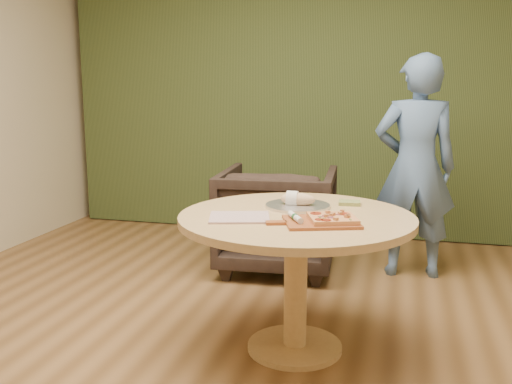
{
  "coord_description": "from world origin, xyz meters",
  "views": [
    {
      "loc": [
        0.8,
        -2.44,
        1.42
      ],
      "look_at": [
        0.1,
        0.25,
        0.89
      ],
      "focal_mm": 40.0,
      "sensor_mm": 36.0,
      "label": 1
    }
  ],
  "objects_px": {
    "pedestal_table": "(296,241)",
    "flatbread_pizza": "(333,218)",
    "person_standing": "(415,167)",
    "armchair": "(278,214)",
    "bread_roll": "(296,199)",
    "cutlery_roll": "(295,217)",
    "serving_tray": "(298,206)",
    "pizza_paddle": "(319,222)"
  },
  "relations": [
    {
      "from": "person_standing",
      "to": "armchair",
      "type": "bearing_deg",
      "value": -0.74
    },
    {
      "from": "flatbread_pizza",
      "to": "pedestal_table",
      "type": "bearing_deg",
      "value": 144.66
    },
    {
      "from": "pedestal_table",
      "to": "cutlery_roll",
      "type": "xyz_separation_m",
      "value": [
        0.03,
        -0.18,
        0.17
      ]
    },
    {
      "from": "pedestal_table",
      "to": "armchair",
      "type": "xyz_separation_m",
      "value": [
        -0.39,
        1.33,
        -0.17
      ]
    },
    {
      "from": "armchair",
      "to": "person_standing",
      "type": "height_order",
      "value": "person_standing"
    },
    {
      "from": "cutlery_roll",
      "to": "person_standing",
      "type": "xyz_separation_m",
      "value": [
        0.58,
        1.63,
        0.04
      ]
    },
    {
      "from": "serving_tray",
      "to": "bread_roll",
      "type": "xyz_separation_m",
      "value": [
        -0.01,
        0.0,
        0.04
      ]
    },
    {
      "from": "pedestal_table",
      "to": "cutlery_roll",
      "type": "distance_m",
      "value": 0.25
    },
    {
      "from": "pedestal_table",
      "to": "serving_tray",
      "type": "xyz_separation_m",
      "value": [
        -0.03,
        0.19,
        0.15
      ]
    },
    {
      "from": "flatbread_pizza",
      "to": "armchair",
      "type": "bearing_deg",
      "value": 111.94
    },
    {
      "from": "cutlery_roll",
      "to": "person_standing",
      "type": "distance_m",
      "value": 1.73
    },
    {
      "from": "serving_tray",
      "to": "bread_roll",
      "type": "bearing_deg",
      "value": 180.0
    },
    {
      "from": "pedestal_table",
      "to": "serving_tray",
      "type": "height_order",
      "value": "serving_tray"
    },
    {
      "from": "pedestal_table",
      "to": "person_standing",
      "type": "bearing_deg",
      "value": 67.1
    },
    {
      "from": "cutlery_roll",
      "to": "armchair",
      "type": "distance_m",
      "value": 1.6
    },
    {
      "from": "pizza_paddle",
      "to": "person_standing",
      "type": "relative_size",
      "value": 0.29
    },
    {
      "from": "flatbread_pizza",
      "to": "armchair",
      "type": "xyz_separation_m",
      "value": [
        -0.59,
        1.47,
        -0.34
      ]
    },
    {
      "from": "cutlery_roll",
      "to": "bread_roll",
      "type": "bearing_deg",
      "value": 72.22
    },
    {
      "from": "serving_tray",
      "to": "person_standing",
      "type": "xyz_separation_m",
      "value": [
        0.64,
        1.26,
        0.06
      ]
    },
    {
      "from": "pedestal_table",
      "to": "cutlery_roll",
      "type": "relative_size",
      "value": 6.6
    },
    {
      "from": "pedestal_table",
      "to": "serving_tray",
      "type": "relative_size",
      "value": 3.45
    },
    {
      "from": "flatbread_pizza",
      "to": "bread_roll",
      "type": "relative_size",
      "value": 1.45
    },
    {
      "from": "armchair",
      "to": "person_standing",
      "type": "distance_m",
      "value": 1.07
    },
    {
      "from": "pizza_paddle",
      "to": "bread_roll",
      "type": "bearing_deg",
      "value": 98.02
    },
    {
      "from": "flatbread_pizza",
      "to": "serving_tray",
      "type": "height_order",
      "value": "flatbread_pizza"
    },
    {
      "from": "armchair",
      "to": "flatbread_pizza",
      "type": "bearing_deg",
      "value": 108.04
    },
    {
      "from": "pizza_paddle",
      "to": "serving_tray",
      "type": "bearing_deg",
      "value": 96.84
    },
    {
      "from": "cutlery_roll",
      "to": "serving_tray",
      "type": "relative_size",
      "value": 0.52
    },
    {
      "from": "pizza_paddle",
      "to": "bread_roll",
      "type": "xyz_separation_m",
      "value": [
        -0.18,
        0.35,
        0.04
      ]
    },
    {
      "from": "armchair",
      "to": "cutlery_roll",
      "type": "bearing_deg",
      "value": 101.53
    },
    {
      "from": "pizza_paddle",
      "to": "person_standing",
      "type": "xyz_separation_m",
      "value": [
        0.47,
        1.6,
        0.06
      ]
    },
    {
      "from": "flatbread_pizza",
      "to": "bread_roll",
      "type": "height_order",
      "value": "bread_roll"
    },
    {
      "from": "bread_roll",
      "to": "serving_tray",
      "type": "bearing_deg",
      "value": 0.0
    },
    {
      "from": "flatbread_pizza",
      "to": "serving_tray",
      "type": "xyz_separation_m",
      "value": [
        -0.23,
        0.33,
        -0.02
      ]
    },
    {
      "from": "cutlery_roll",
      "to": "serving_tray",
      "type": "xyz_separation_m",
      "value": [
        -0.06,
        0.37,
        -0.02
      ]
    },
    {
      "from": "bread_roll",
      "to": "armchair",
      "type": "distance_m",
      "value": 1.25
    },
    {
      "from": "pizza_paddle",
      "to": "bread_roll",
      "type": "distance_m",
      "value": 0.39
    },
    {
      "from": "armchair",
      "to": "person_standing",
      "type": "xyz_separation_m",
      "value": [
        1.0,
        0.12,
        0.38
      ]
    },
    {
      "from": "serving_tray",
      "to": "flatbread_pizza",
      "type": "bearing_deg",
      "value": -54.87
    },
    {
      "from": "bread_roll",
      "to": "person_standing",
      "type": "xyz_separation_m",
      "value": [
        0.65,
        1.26,
        0.02
      ]
    },
    {
      "from": "flatbread_pizza",
      "to": "armchair",
      "type": "height_order",
      "value": "armchair"
    },
    {
      "from": "pedestal_table",
      "to": "flatbread_pizza",
      "type": "xyz_separation_m",
      "value": [
        0.2,
        -0.15,
        0.17
      ]
    }
  ]
}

